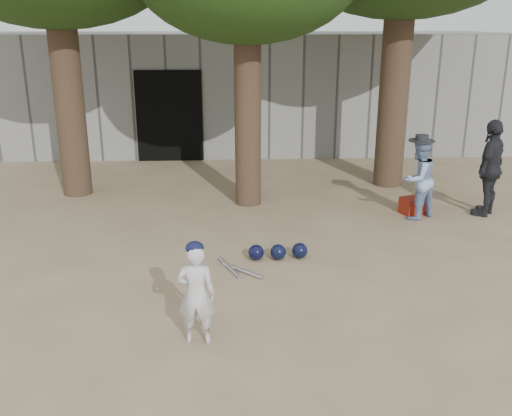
{
  "coord_description": "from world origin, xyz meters",
  "views": [
    {
      "loc": [
        0.27,
        -6.15,
        3.3
      ],
      "look_at": [
        0.6,
        1.0,
        0.95
      ],
      "focal_mm": 40.0,
      "sensor_mm": 36.0,
      "label": 1
    }
  ],
  "objects_px": {
    "boy_player": "(196,295)",
    "spectator_blue": "(418,179)",
    "spectator_dark": "(490,168)",
    "red_bag": "(413,206)"
  },
  "relations": [
    {
      "from": "boy_player",
      "to": "spectator_blue",
      "type": "height_order",
      "value": "spectator_blue"
    },
    {
      "from": "spectator_dark",
      "to": "red_bag",
      "type": "height_order",
      "value": "spectator_dark"
    },
    {
      "from": "boy_player",
      "to": "spectator_dark",
      "type": "relative_size",
      "value": 0.66
    },
    {
      "from": "spectator_blue",
      "to": "spectator_dark",
      "type": "distance_m",
      "value": 1.33
    },
    {
      "from": "spectator_dark",
      "to": "red_bag",
      "type": "relative_size",
      "value": 4.07
    },
    {
      "from": "boy_player",
      "to": "spectator_dark",
      "type": "xyz_separation_m",
      "value": [
        4.93,
        4.06,
        0.29
      ]
    },
    {
      "from": "boy_player",
      "to": "spectator_dark",
      "type": "height_order",
      "value": "spectator_dark"
    },
    {
      "from": "spectator_blue",
      "to": "spectator_dark",
      "type": "bearing_deg",
      "value": 151.66
    },
    {
      "from": "spectator_blue",
      "to": "red_bag",
      "type": "height_order",
      "value": "spectator_blue"
    },
    {
      "from": "boy_player",
      "to": "red_bag",
      "type": "height_order",
      "value": "boy_player"
    }
  ]
}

